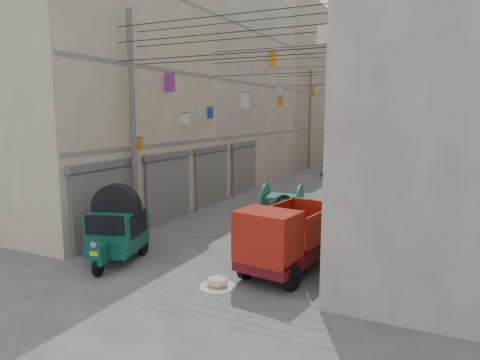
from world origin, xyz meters
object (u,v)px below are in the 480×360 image
Objects in this scene: distant_car_white at (335,165)px; tonga_cart at (294,214)px; second_cart at (283,199)px; feed_sack at (217,281)px; auto_rickshaw at (117,227)px; mini_truck at (283,242)px; horse at (285,228)px; distant_car_grey at (372,159)px; distant_car_green at (364,153)px.

tonga_cart is at bearing 97.94° from distant_car_white.
feed_sack is at bearing -87.81° from second_cart.
second_cart reaches higher than feed_sack.
auto_rickshaw is 0.70× the size of distant_car_white.
horse is (-0.76, 2.33, -0.24)m from mini_truck.
feed_sack is 0.18× the size of distant_car_grey.
auto_rickshaw is 34.20m from distant_car_green.
distant_car_grey is (0.68, 21.43, -0.22)m from second_cart.
mini_truck is 21.41m from distant_car_white.
mini_truck is 0.87× the size of distant_car_green.
auto_rickshaw is 4.51× the size of feed_sack.
distant_car_grey is (-0.63, 23.75, -0.18)m from tonga_cart.
horse is at bearing -75.21° from second_cart.
auto_rickshaw is 22.16m from distant_car_white.
tonga_cart is at bearing -84.25° from distant_car_grey.
mini_truck is (1.10, -4.39, 0.24)m from tonga_cart.
tonga_cart is at bearing -66.48° from second_cart.
tonga_cart is 1.84× the size of second_cart.
distant_car_green is (-2.21, 28.80, -0.09)m from tonga_cart.
mini_truck is at bearing -76.13° from second_cart.
mini_truck is 2.21× the size of horse.
distant_car_grey is at bearing 66.84° from auto_rickshaw.
auto_rickshaw is 1.52× the size of second_cart.
mini_truck is 2.46m from horse.
distant_car_green is (1.66, 34.16, -0.44)m from auto_rickshaw.
auto_rickshaw is at bearing -92.11° from distant_car_grey.
distant_car_white is 0.89× the size of distant_car_green.
second_cart is 2.97× the size of feed_sack.
second_cart is 0.46× the size of distant_car_white.
second_cart is 21.44m from distant_car_grey.
second_cart is 14.46m from distant_car_white.
tonga_cart is 28.88m from distant_car_green.
horse is (0.49, 3.80, 0.57)m from feed_sack.
feed_sack is (-1.25, -1.47, -0.80)m from mini_truck.
feed_sack is 0.15× the size of distant_car_white.
distant_car_grey is at bearing 102.33° from mini_truck.
second_cart is at bearing 138.36° from tonga_cart.
feed_sack is at bearing -72.50° from tonga_cart.
mini_truck is 6.31× the size of feed_sack.
distant_car_white is at bearing -99.29° from distant_car_grey.
distant_car_grey is (-0.97, 25.80, -0.17)m from horse.
auto_rickshaw is at bearing 172.41° from feed_sack.
distant_car_white is at bearing 108.68° from distant_car_green.
horse reaches higher than tonga_cart.
distant_car_white is at bearing -74.39° from horse.
feed_sack is at bearing 90.17° from horse.
feed_sack is 3.87m from horse.
distant_car_green reaches higher than distant_car_grey.
auto_rickshaw is at bearing -106.82° from tonga_cart.
auto_rickshaw is at bearing -160.11° from mini_truck.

